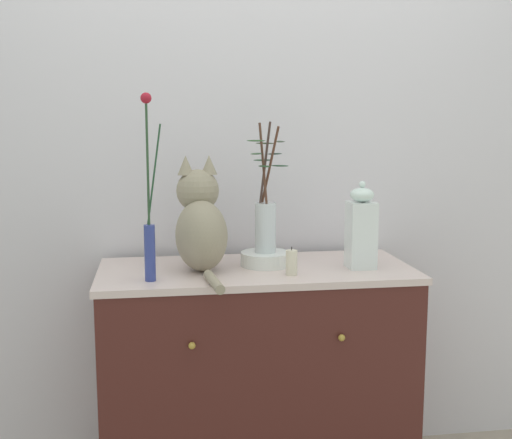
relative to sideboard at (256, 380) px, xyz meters
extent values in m
cube|color=silver|center=(0.00, 0.33, 0.86)|extent=(4.40, 0.08, 2.60)
cube|color=#471F1A|center=(0.00, 0.00, -0.01)|extent=(1.13, 0.51, 0.85)
cube|color=beige|center=(0.00, 0.00, 0.43)|extent=(1.15, 0.52, 0.02)
sphere|color=#B79338|center=(-0.25, -0.27, 0.25)|extent=(0.02, 0.02, 0.02)
sphere|color=#B79338|center=(0.25, -0.27, 0.25)|extent=(0.02, 0.02, 0.02)
ellipsoid|color=gray|center=(-0.20, -0.01, 0.57)|extent=(0.21, 0.27, 0.26)
sphere|color=gray|center=(-0.21, 0.05, 0.72)|extent=(0.16, 0.16, 0.16)
cone|color=gray|center=(-0.25, 0.05, 0.82)|extent=(0.06, 0.06, 0.07)
cone|color=gray|center=(-0.16, 0.06, 0.82)|extent=(0.06, 0.06, 0.07)
cylinder|color=gray|center=(-0.18, -0.25, 0.45)|extent=(0.05, 0.22, 0.03)
cylinder|color=#303E8B|center=(-0.38, -0.14, 0.53)|extent=(0.04, 0.04, 0.19)
cylinder|color=#2B4A2D|center=(-0.38, -0.14, 0.83)|extent=(0.01, 0.01, 0.40)
sphere|color=maroon|center=(-0.38, -0.14, 1.05)|extent=(0.04, 0.04, 0.04)
cylinder|color=#23472B|center=(-0.36, -0.14, 0.80)|extent=(0.05, 0.01, 0.33)
cylinder|color=white|center=(0.04, 0.03, 0.46)|extent=(0.19, 0.19, 0.05)
cylinder|color=silver|center=(0.04, 0.03, 0.58)|extent=(0.08, 0.08, 0.18)
cylinder|color=#503325|center=(0.03, 0.02, 0.78)|extent=(0.04, 0.03, 0.37)
ellipsoid|color=#264726|center=(0.03, 0.00, 0.81)|extent=(0.05, 0.08, 0.01)
ellipsoid|color=#354F36|center=(0.00, -0.01, 0.86)|extent=(0.07, 0.08, 0.01)
ellipsoid|color=#2E542A|center=(0.00, 0.00, 0.90)|extent=(0.08, 0.06, 0.01)
cylinder|color=#43322B|center=(0.04, 0.04, 0.79)|extent=(0.06, 0.02, 0.37)
ellipsoid|color=#295032|center=(0.04, 0.07, 0.83)|extent=(0.07, 0.04, 0.01)
ellipsoid|color=#354028|center=(0.04, 0.07, 0.89)|extent=(0.08, 0.06, 0.01)
cylinder|color=#4F3021|center=(0.05, 0.04, 0.78)|extent=(0.07, 0.08, 0.35)
ellipsoid|color=#2A4F32|center=(0.10, 0.08, 0.81)|extent=(0.08, 0.07, 0.01)
ellipsoid|color=#2D4336|center=(0.08, 0.07, 0.85)|extent=(0.08, 0.07, 0.01)
ellipsoid|color=#344232|center=(0.10, 0.08, 0.90)|extent=(0.04, 0.07, 0.01)
cube|color=white|center=(0.38, -0.06, 0.56)|extent=(0.10, 0.10, 0.24)
ellipsoid|color=white|center=(0.38, -0.06, 0.71)|extent=(0.09, 0.09, 0.05)
sphere|color=silver|center=(0.38, -0.06, 0.75)|extent=(0.02, 0.02, 0.02)
cylinder|color=beige|center=(0.11, -0.13, 0.48)|extent=(0.04, 0.04, 0.09)
cylinder|color=black|center=(0.11, -0.13, 0.53)|extent=(0.00, 0.00, 0.01)
camera|label=1|loc=(-0.36, -2.32, 0.98)|focal=45.58mm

